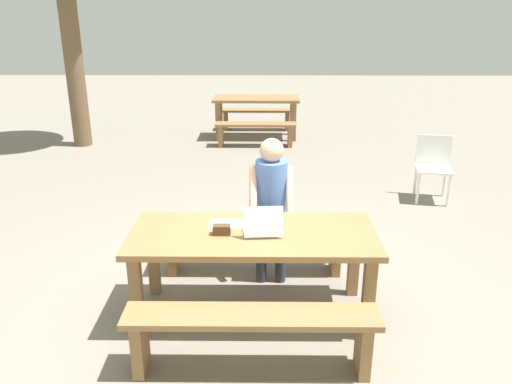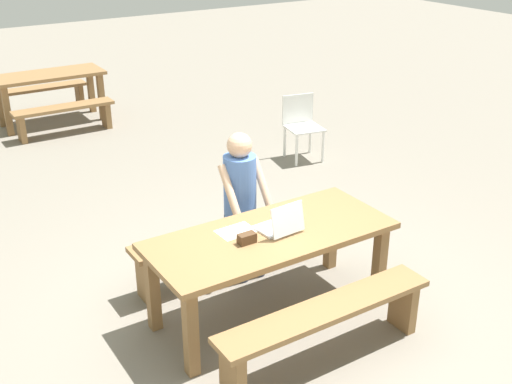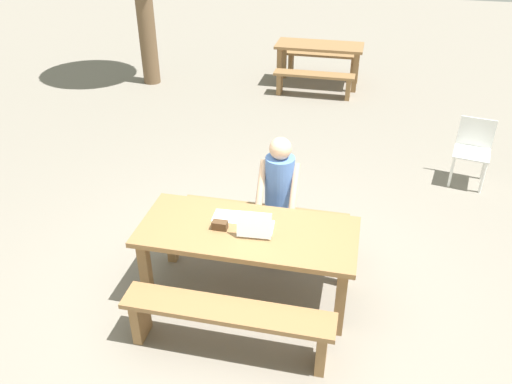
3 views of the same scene
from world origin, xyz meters
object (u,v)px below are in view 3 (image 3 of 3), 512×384
object	(u,v)px
picnic_table_mid	(319,52)
picnic_table_front	(248,239)
laptop	(256,227)
small_pouch	(220,225)
plastic_chair	(473,149)
person_seated	(279,189)

from	to	relation	value
picnic_table_mid	picnic_table_front	bearing A→B (deg)	-89.33
laptop	small_pouch	xyz separation A→B (m)	(-0.32, -0.02, -0.02)
picnic_table_front	plastic_chair	xyz separation A→B (m)	(2.33, 2.76, -0.19)
person_seated	picnic_table_mid	distance (m)	5.33
picnic_table_front	person_seated	xyz separation A→B (m)	(0.16, 0.69, 0.14)
person_seated	plastic_chair	size ratio (longest dim) A/B	1.61
picnic_table_front	laptop	world-z (taller)	laptop
picnic_table_front	plastic_chair	bearing A→B (deg)	49.79
laptop	person_seated	size ratio (longest dim) A/B	0.24
laptop	plastic_chair	distance (m)	3.60
picnic_table_front	picnic_table_mid	size ratio (longest dim) A/B	1.22
plastic_chair	picnic_table_mid	bearing A→B (deg)	136.75
laptop	picnic_table_mid	world-z (taller)	laptop
picnic_table_front	small_pouch	bearing A→B (deg)	-170.34
picnic_table_front	laptop	size ratio (longest dim) A/B	6.14
laptop	person_seated	bearing A→B (deg)	-100.23
picnic_table_front	plastic_chair	world-z (taller)	plastic_chair
small_pouch	person_seated	world-z (taller)	person_seated
person_seated	plastic_chair	xyz separation A→B (m)	(2.17, 2.07, -0.33)
picnic_table_front	small_pouch	size ratio (longest dim) A/B	14.32
picnic_table_front	picnic_table_mid	world-z (taller)	picnic_table_mid
plastic_chair	picnic_table_front	bearing A→B (deg)	-119.41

